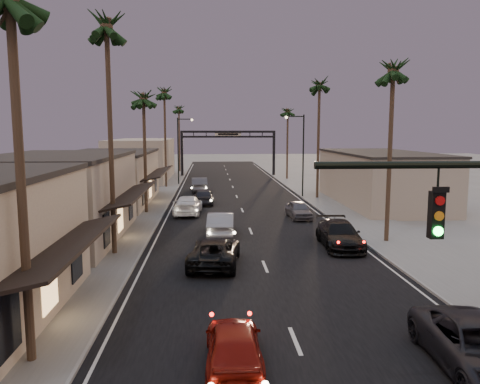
{
  "coord_description": "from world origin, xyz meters",
  "views": [
    {
      "loc": [
        -2.91,
        -5.34,
        7.3
      ],
      "look_at": [
        -0.59,
        30.98,
        2.5
      ],
      "focal_mm": 35.0,
      "sensor_mm": 36.0,
      "label": 1
    }
  ],
  "objects": [
    {
      "name": "ground",
      "position": [
        0.0,
        40.0,
        0.0
      ],
      "size": [
        200.0,
        200.0,
        0.0
      ],
      "primitive_type": "plane",
      "color": "slate",
      "rests_on": "ground"
    },
    {
      "name": "road",
      "position": [
        0.0,
        45.0,
        0.0
      ],
      "size": [
        14.0,
        120.0,
        0.02
      ],
      "primitive_type": "cube",
      "color": "black",
      "rests_on": "ground"
    },
    {
      "name": "sidewalk_left",
      "position": [
        -9.5,
        52.0,
        0.06
      ],
      "size": [
        5.0,
        92.0,
        0.12
      ],
      "primitive_type": "cube",
      "color": "slate",
      "rests_on": "ground"
    },
    {
      "name": "sidewalk_right",
      "position": [
        9.5,
        52.0,
        0.06
      ],
      "size": [
        5.0,
        92.0,
        0.12
      ],
      "primitive_type": "cube",
      "color": "slate",
      "rests_on": "ground"
    },
    {
      "name": "storefront_mid",
      "position": [
        -13.0,
        26.0,
        2.75
      ],
      "size": [
        8.0,
        14.0,
        5.5
      ],
      "primitive_type": "cube",
      "color": "gray",
      "rests_on": "ground"
    },
    {
      "name": "storefront_far",
      "position": [
        -13.0,
        42.0,
        2.5
      ],
      "size": [
        8.0,
        16.0,
        5.0
      ],
      "primitive_type": "cube",
      "color": "tan",
      "rests_on": "ground"
    },
    {
      "name": "storefront_dist",
      "position": [
        -13.0,
        65.0,
        3.0
      ],
      "size": [
        8.0,
        20.0,
        6.0
      ],
      "primitive_type": "cube",
      "color": "gray",
      "rests_on": "ground"
    },
    {
      "name": "building_right",
      "position": [
        14.0,
        40.0,
        2.5
      ],
      "size": [
        8.0,
        18.0,
        5.0
      ],
      "primitive_type": "cube",
      "color": "gray",
      "rests_on": "ground"
    },
    {
      "name": "arch",
      "position": [
        0.0,
        70.0,
        5.53
      ],
      "size": [
        15.2,
        0.4,
        7.27
      ],
      "color": "black",
      "rests_on": "ground"
    },
    {
      "name": "streetlight_right",
      "position": [
        6.92,
        45.0,
        5.33
      ],
      "size": [
        2.13,
        0.3,
        9.0
      ],
      "color": "black",
      "rests_on": "ground"
    },
    {
      "name": "streetlight_left",
      "position": [
        -6.92,
        58.0,
        5.33
      ],
      "size": [
        2.13,
        0.3,
        9.0
      ],
      "color": "black",
      "rests_on": "ground"
    },
    {
      "name": "palm_lb",
      "position": [
        -8.6,
        22.0,
        13.39
      ],
      "size": [
        3.2,
        3.2,
        15.2
      ],
      "color": "#38281C",
      "rests_on": "ground"
    },
    {
      "name": "palm_lc",
      "position": [
        -8.6,
        36.0,
        10.47
      ],
      "size": [
        3.2,
        3.2,
        12.2
      ],
      "color": "#38281C",
      "rests_on": "ground"
    },
    {
      "name": "palm_ld",
      "position": [
        -8.6,
        55.0,
        12.42
      ],
      "size": [
        3.2,
        3.2,
        14.2
      ],
      "color": "#38281C",
      "rests_on": "ground"
    },
    {
      "name": "palm_ra",
      "position": [
        8.6,
        24.0,
        11.44
      ],
      "size": [
        3.2,
        3.2,
        13.2
      ],
      "color": "#38281C",
      "rests_on": "ground"
    },
    {
      "name": "palm_rb",
      "position": [
        8.6,
        44.0,
        12.42
      ],
      "size": [
        3.2,
        3.2,
        14.2
      ],
      "color": "#38281C",
      "rests_on": "ground"
    },
    {
      "name": "palm_rc",
      "position": [
        8.6,
        64.0,
        10.47
      ],
      "size": [
        3.2,
        3.2,
        12.2
      ],
      "color": "#38281C",
      "rests_on": "ground"
    },
    {
      "name": "palm_far",
      "position": [
        -8.3,
        78.0,
        11.44
      ],
      "size": [
        3.2,
        3.2,
        13.2
      ],
      "color": "#38281C",
      "rests_on": "ground"
    },
    {
      "name": "oncoming_red",
      "position": [
        -2.23,
        8.31,
        0.74
      ],
      "size": [
        1.79,
        4.35,
        1.48
      ],
      "primitive_type": "imported",
      "rotation": [
        0.0,
        0.0,
        3.13
      ],
      "color": "maroon",
      "rests_on": "ground"
    },
    {
      "name": "oncoming_pickup",
      "position": [
        -2.7,
        19.45,
        0.76
      ],
      "size": [
        3.15,
        5.74,
        1.52
      ],
      "primitive_type": "imported",
      "rotation": [
        0.0,
        0.0,
        3.03
      ],
      "color": "black",
      "rests_on": "ground"
    },
    {
      "name": "oncoming_silver",
      "position": [
        -2.2,
        26.61,
        0.84
      ],
      "size": [
        2.04,
        5.16,
        1.67
      ],
      "primitive_type": "imported",
      "rotation": [
        0.0,
        0.0,
        3.09
      ],
      "color": "gray",
      "rests_on": "ground"
    },
    {
      "name": "oncoming_white",
      "position": [
        -4.89,
        35.31,
        0.81
      ],
      "size": [
        2.54,
        5.69,
        1.62
      ],
      "primitive_type": "imported",
      "rotation": [
        0.0,
        0.0,
        3.09
      ],
      "color": "silver",
      "rests_on": "ground"
    },
    {
      "name": "oncoming_dgrey",
      "position": [
        -3.63,
        40.81,
        0.8
      ],
      "size": [
        2.11,
        4.78,
        1.6
      ],
      "primitive_type": "imported",
      "rotation": [
        0.0,
        0.0,
        3.19
      ],
      "color": "black",
      "rests_on": "ground"
    },
    {
      "name": "oncoming_grey_far",
      "position": [
        -4.23,
        50.47,
        0.86
      ],
      "size": [
        2.05,
        5.27,
        1.71
      ],
      "primitive_type": "imported",
      "rotation": [
        0.0,
        0.0,
        3.19
      ],
      "color": "#444449",
      "rests_on": "ground"
    },
    {
      "name": "curbside_near",
      "position": [
        5.19,
        7.61,
        0.78
      ],
      "size": [
        2.88,
        5.74,
        1.56
      ],
      "primitive_type": "imported",
      "rotation": [
        0.0,
        0.0,
        -0.05
      ],
      "color": "black",
      "rests_on": "ground"
    },
    {
      "name": "curbside_black",
      "position": [
        5.16,
        22.91,
        0.82
      ],
      "size": [
        2.52,
        5.72,
        1.63
      ],
      "primitive_type": "imported",
      "rotation": [
        0.0,
        0.0,
        -0.04
      ],
      "color": "black",
      "rests_on": "ground"
    },
    {
      "name": "curbside_grey",
      "position": [
        4.45,
        32.8,
        0.71
      ],
      "size": [
        1.9,
        4.25,
        1.42
      ],
      "primitive_type": "imported",
      "rotation": [
        0.0,
        0.0,
        0.05
      ],
      "color": "#535359",
      "rests_on": "ground"
    }
  ]
}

